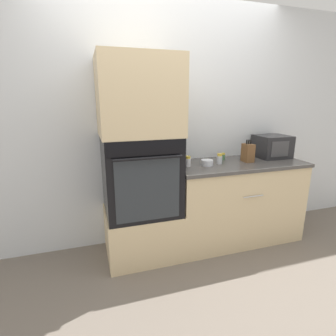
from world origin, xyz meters
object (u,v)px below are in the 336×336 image
(knife_block, at_px, (248,153))
(condiment_jar_far, at_px, (223,156))
(microwave, at_px, (272,146))
(condiment_jar_near, at_px, (220,159))
(wall_oven, at_px, (141,175))
(bowl, at_px, (207,163))
(condiment_jar_mid, at_px, (188,161))

(knife_block, xyz_separation_m, condiment_jar_far, (-0.20, 0.16, -0.06))
(microwave, bearing_deg, condiment_jar_far, 175.36)
(microwave, distance_m, condiment_jar_near, 0.73)
(wall_oven, xyz_separation_m, microwave, (1.54, 0.10, 0.17))
(bowl, relative_size, condiment_jar_mid, 1.18)
(knife_block, relative_size, bowl, 1.94)
(bowl, bearing_deg, knife_block, 2.70)
(wall_oven, bearing_deg, knife_block, -0.24)
(bowl, bearing_deg, condiment_jar_mid, 170.75)
(knife_block, height_order, condiment_jar_far, knife_block)
(microwave, height_order, condiment_jar_near, microwave)
(condiment_jar_far, bearing_deg, wall_oven, -170.92)
(knife_block, relative_size, condiment_jar_near, 2.20)
(wall_oven, xyz_separation_m, condiment_jar_mid, (0.48, 0.00, 0.09))
(condiment_jar_far, bearing_deg, bowl, -147.27)
(microwave, distance_m, bowl, 0.88)
(bowl, height_order, condiment_jar_far, condiment_jar_far)
(bowl, xyz_separation_m, condiment_jar_far, (0.28, 0.18, 0.01))
(bowl, distance_m, condiment_jar_mid, 0.20)
(microwave, relative_size, condiment_jar_mid, 3.50)
(microwave, distance_m, knife_block, 0.40)
(knife_block, height_order, condiment_jar_near, knife_block)
(wall_oven, height_order, knife_block, wall_oven)
(bowl, bearing_deg, condiment_jar_far, 32.73)
(wall_oven, height_order, condiment_jar_far, wall_oven)
(bowl, bearing_deg, condiment_jar_near, 10.97)
(bowl, bearing_deg, microwave, 8.64)
(microwave, bearing_deg, knife_block, -164.21)
(knife_block, xyz_separation_m, condiment_jar_mid, (-0.68, 0.01, -0.05))
(wall_oven, distance_m, knife_block, 1.16)
(condiment_jar_near, bearing_deg, wall_oven, -179.83)
(condiment_jar_mid, bearing_deg, knife_block, -0.77)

